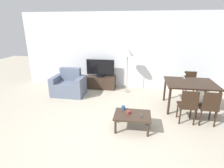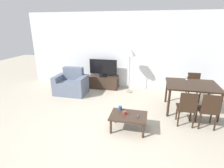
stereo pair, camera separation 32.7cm
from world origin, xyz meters
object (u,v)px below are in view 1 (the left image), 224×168
(coffee_table, at_px, (132,116))
(wine_glass_left, at_px, (185,75))
(floor_lamp, at_px, (128,53))
(tv_stand, at_px, (101,82))
(remote_primary, at_px, (142,115))
(dining_chair_near_right, at_px, (209,106))
(tv, at_px, (100,68))
(dining_chair_far, at_px, (190,84))
(cup_white_near, at_px, (128,112))
(dining_table, at_px, (190,85))
(armchair, at_px, (69,86))
(cup_colored_far, at_px, (123,108))
(dining_chair_near, at_px, (188,105))

(coffee_table, bearing_deg, wine_glass_left, 49.99)
(floor_lamp, xyz_separation_m, wine_glass_left, (1.72, -0.65, -0.48))
(tv_stand, xyz_separation_m, remote_primary, (1.50, -2.59, 0.15))
(dining_chair_near_right, height_order, wine_glass_left, wine_glass_left)
(tv, distance_m, dining_chair_far, 3.07)
(coffee_table, distance_m, cup_white_near, 0.13)
(tv_stand, distance_m, wine_glass_left, 2.93)
(dining_table, bearing_deg, remote_primary, -134.37)
(armchair, xyz_separation_m, tv, (0.91, 0.81, 0.45))
(cup_colored_far, bearing_deg, tv, 114.64)
(armchair, bearing_deg, floor_lamp, 17.14)
(armchair, distance_m, wine_glass_left, 3.67)
(dining_chair_near, bearing_deg, remote_primary, -154.82)
(floor_lamp, height_order, wine_glass_left, floor_lamp)
(dining_chair_far, xyz_separation_m, cup_colored_far, (-1.95, -1.92, -0.06))
(cup_white_near, xyz_separation_m, wine_glass_left, (1.51, 1.68, 0.47))
(tv_stand, xyz_separation_m, dining_chair_far, (3.03, -0.44, 0.25))
(dining_chair_far, height_order, cup_white_near, dining_chair_far)
(floor_lamp, relative_size, wine_glass_left, 10.59)
(floor_lamp, xyz_separation_m, remote_primary, (0.51, -2.36, -0.98))
(tv_stand, height_order, dining_chair_far, dining_chair_far)
(wine_glass_left, bearing_deg, armchair, 179.08)
(tv_stand, bearing_deg, dining_chair_near, -38.98)
(remote_primary, relative_size, wine_glass_left, 1.03)
(armchair, height_order, cup_colored_far, armchair)
(armchair, xyz_separation_m, cup_colored_far, (1.98, -1.54, 0.09))
(dining_chair_near, bearing_deg, cup_white_near, -161.21)
(remote_primary, bearing_deg, dining_chair_far, 54.66)
(tv_stand, height_order, dining_table, dining_table)
(dining_chair_far, xyz_separation_m, floor_lamp, (-2.03, 0.21, 0.88))
(tv, distance_m, dining_chair_near_right, 3.69)
(dining_chair_far, bearing_deg, dining_chair_near, -105.43)
(wine_glass_left, bearing_deg, tv, 162.32)
(remote_primary, bearing_deg, armchair, 143.65)
(dining_table, distance_m, remote_primary, 1.88)
(dining_chair_near_right, bearing_deg, coffee_table, -164.60)
(tv, bearing_deg, floor_lamp, -12.55)
(coffee_table, relative_size, cup_colored_far, 8.66)
(tv_stand, height_order, coffee_table, tv_stand)
(floor_lamp, relative_size, cup_colored_far, 16.61)
(dining_table, distance_m, wine_glass_left, 0.44)
(dining_chair_near_right, bearing_deg, wine_glass_left, 104.23)
(remote_primary, bearing_deg, tv, 120.21)
(coffee_table, height_order, dining_chair_near, dining_chair_near)
(armchair, height_order, tv, tv)
(remote_primary, bearing_deg, dining_table, 45.63)
(floor_lamp, bearing_deg, dining_chair_near_right, -42.45)
(cup_colored_far, bearing_deg, remote_primary, -28.58)
(wine_glass_left, bearing_deg, cup_colored_far, -137.90)
(wine_glass_left, bearing_deg, floor_lamp, 159.47)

